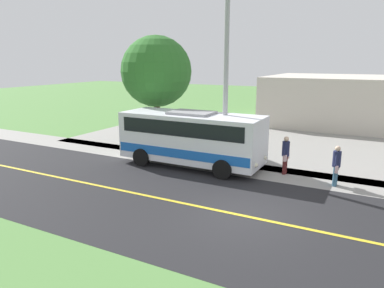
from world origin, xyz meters
The scene contains 11 objects.
ground_plane centered at (0.00, 0.00, 0.00)m, with size 120.00×120.00×0.00m, color #548442.
road_surface centered at (0.00, 0.00, 0.00)m, with size 8.00×100.00×0.01m, color black.
sidewalk centered at (-5.20, 0.00, 0.00)m, with size 2.40×100.00×0.01m, color gray.
parking_lot_surface centered at (-12.40, 3.00, 0.00)m, with size 14.00×36.00×0.01m, color gray.
road_centre_line centered at (0.00, 0.00, 0.01)m, with size 0.16×100.00×0.00m, color gold.
shuttle_bus_front centered at (-4.54, -4.41, 1.53)m, with size 2.73×7.26×2.76m.
pedestrian_with_bags centered at (-4.74, 2.39, 0.94)m, with size 0.72×0.34×1.74m.
pedestrian_waiting centered at (-5.40, 0.09, 0.97)m, with size 0.72×0.34×1.80m.
street_light_pole centered at (-4.89, -2.83, 4.90)m, with size 1.97×0.24×8.96m.
tree_curbside centered at (-7.40, -8.32, 4.55)m, with size 4.23×4.23×6.68m.
commercial_building centered at (-21.40, 3.22, 1.96)m, with size 10.00×16.34×3.92m, color beige.
Camera 1 is at (11.00, 3.81, 5.25)m, focal length 33.71 mm.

